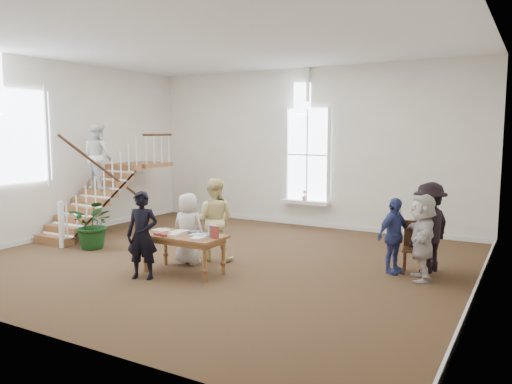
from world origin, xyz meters
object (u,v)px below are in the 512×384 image
Objects in this scene: woman_cluster_c at (422,237)px; floor_plant at (94,224)px; library_table at (183,239)px; side_chair at (415,244)px; person_yellow at (214,220)px; woman_cluster_a at (394,236)px; woman_cluster_b at (429,227)px; police_officer at (142,235)px; elderly_woman at (188,229)px.

floor_plant is at bearing -98.12° from woman_cluster_c.
library_table is at bearing -11.05° from floor_plant.
floor_plant is at bearing -174.73° from side_chair.
person_yellow is 1.49× the size of floor_plant.
library_table is 1.01× the size of woman_cluster_c.
woman_cluster_a is 6.73m from floor_plant.
woman_cluster_c is at bearing -72.55° from side_chair.
woman_cluster_b reaches higher than library_table.
police_officer is 1.12× the size of woman_cluster_a.
police_officer is 5.19m from side_chair.
police_officer reaches higher than elderly_woman.
side_chair is (0.35, 0.25, -0.17)m from woman_cluster_a.
person_yellow reaches higher than library_table.
woman_cluster_c is (4.11, 0.70, -0.07)m from person_yellow.
woman_cluster_a is at bearing -166.57° from elderly_woman.
person_yellow is at bearing 92.08° from library_table.
elderly_woman reaches higher than floor_plant.
woman_cluster_a is 0.46m from side_chair.
woman_cluster_c is at bearing 170.48° from person_yellow.
person_yellow reaches higher than woman_cluster_a.
person_yellow reaches higher than floor_plant.
person_yellow is at bearing -98.01° from woman_cluster_c.
library_table is at bearing 143.95° from woman_cluster_a.
woman_cluster_a is (3.94, 2.65, -0.08)m from police_officer.
police_officer is 1.80m from person_yellow.
police_officer is at bearing 57.91° from person_yellow.
woman_cluster_a is at bearing -32.10° from woman_cluster_b.
elderly_woman is at bearing -166.70° from side_chair.
woman_cluster_a is at bearing -127.14° from woman_cluster_c.
floor_plant is at bearing 168.84° from library_table.
library_table is 1.12m from person_yellow.
side_chair is at bearing 30.21° from library_table.
library_table is at bearing 112.90° from elderly_woman.
woman_cluster_b is (4.07, 2.46, 0.20)m from library_table.
woman_cluster_b reaches higher than side_chair.
woman_cluster_b is at bearing 14.72° from police_officer.
police_officer is (-0.44, -0.65, 0.14)m from library_table.
woman_cluster_a reaches higher than floor_plant.
elderly_woman is at bearing -47.77° from woman_cluster_b.
police_officer is at bearing -154.14° from side_chair.
woman_cluster_a is 0.84× the size of woman_cluster_b.
woman_cluster_c is 1.37× the size of floor_plant.
side_chair is (4.20, 1.65, -0.18)m from elderly_woman.
woman_cluster_c is at bearing 8.74° from police_officer.
side_chair is at bearing -26.99° from woman_cluster_b.
police_officer is 2.92m from floor_plant.
person_yellow is 1.00× the size of woman_cluster_b.
woman_cluster_b is at bearing -163.83° from elderly_woman.
floor_plant is at bearing -9.77° from person_yellow.
person_yellow is at bearing -171.72° from side_chair.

